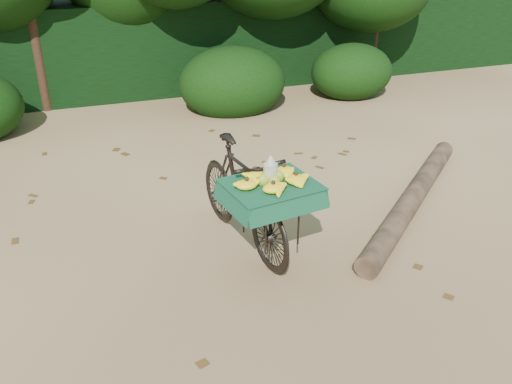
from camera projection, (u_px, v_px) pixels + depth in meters
name	position (u px, v px, depth m)	size (l,w,h in m)	color
ground	(224.00, 232.00, 6.17)	(80.00, 80.00, 0.00)	tan
vendor_bicycle	(243.00, 195.00, 5.67)	(0.96, 1.99, 1.17)	black
fallen_log	(413.00, 197.00, 6.67)	(0.26, 0.26, 3.55)	brown
hedge_backdrop	(132.00, 46.00, 11.07)	(26.00, 1.80, 1.80)	black
bush_clumps	(180.00, 91.00, 9.74)	(8.80, 1.70, 0.90)	black
leaf_litter	(208.00, 206.00, 6.72)	(7.00, 7.30, 0.01)	#4F3215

